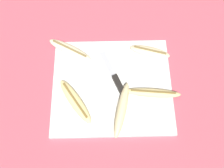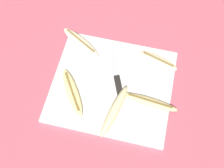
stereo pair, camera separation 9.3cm
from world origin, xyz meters
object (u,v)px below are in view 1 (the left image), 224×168
at_px(banana_bright_far, 70,50).
at_px(banana_cream_curved, 150,52).
at_px(banana_soft_right, 122,109).
at_px(banana_golden_short, 75,101).
at_px(knife, 118,83).
at_px(banana_spotted_left, 153,93).

height_order(banana_bright_far, banana_cream_curved, banana_cream_curved).
height_order(banana_soft_right, banana_bright_far, banana_soft_right).
distance_m(banana_golden_short, banana_bright_far, 0.21).
relative_size(knife, banana_bright_far, 1.12).
bearing_deg(knife, banana_spotted_left, -41.92).
relative_size(banana_soft_right, banana_spotted_left, 1.02).
relative_size(knife, banana_golden_short, 1.09).
bearing_deg(banana_cream_curved, banana_spotted_left, -90.95).
bearing_deg(banana_spotted_left, banana_cream_curved, 89.05).
height_order(knife, banana_soft_right, banana_soft_right).
relative_size(banana_bright_far, banana_cream_curved, 1.13).
height_order(knife, banana_spotted_left, banana_spotted_left).
distance_m(banana_golden_short, banana_cream_curved, 0.34).
height_order(knife, banana_bright_far, banana_bright_far).
bearing_deg(knife, banana_bright_far, 118.74).
distance_m(banana_bright_far, banana_cream_curved, 0.30).
height_order(banana_bright_far, banana_spotted_left, same).
distance_m(knife, banana_cream_curved, 0.18).
bearing_deg(banana_bright_far, banana_spotted_left, -31.32).
xyz_separation_m(banana_bright_far, banana_cream_curved, (0.30, -0.01, 0.00)).
relative_size(knife, banana_spotted_left, 1.01).
relative_size(banana_golden_short, banana_cream_curved, 1.15).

